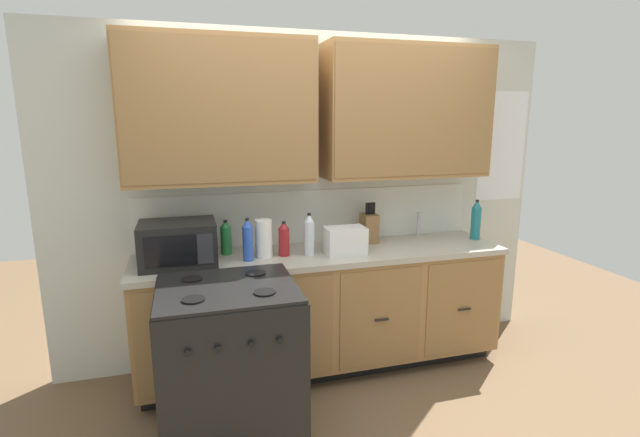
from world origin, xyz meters
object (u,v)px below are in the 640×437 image
(stove_range, at_px, (230,365))
(bottle_red, at_px, (284,239))
(microwave, at_px, (178,243))
(knife_block, at_px, (369,228))
(bottle_teal, at_px, (476,220))
(paper_towel_roll, at_px, (264,238))
(toaster, at_px, (345,241))
(bottle_green, at_px, (226,237))
(bottle_clear, at_px, (309,235))
(bottle_blue, at_px, (248,240))

(stove_range, relative_size, bottle_red, 3.93)
(microwave, distance_m, knife_block, 1.41)
(knife_block, bearing_deg, bottle_teal, -9.60)
(microwave, relative_size, paper_towel_roll, 1.85)
(toaster, height_order, bottle_green, bottle_green)
(microwave, distance_m, toaster, 1.12)
(toaster, bearing_deg, knife_block, 41.06)
(bottle_clear, distance_m, bottle_green, 0.58)
(bottle_red, bearing_deg, paper_towel_roll, 175.92)
(bottle_clear, xyz_separation_m, bottle_teal, (1.37, 0.06, 0.01))
(toaster, bearing_deg, bottle_green, 164.26)
(microwave, distance_m, bottle_green, 0.35)
(microwave, bearing_deg, bottle_blue, -5.55)
(bottle_clear, relative_size, bottle_teal, 0.95)
(knife_block, height_order, bottle_teal, bottle_teal)
(bottle_red, bearing_deg, stove_range, -126.02)
(knife_block, relative_size, paper_towel_roll, 1.19)
(stove_range, height_order, bottle_red, bottle_red)
(paper_towel_roll, relative_size, bottle_teal, 0.83)
(stove_range, xyz_separation_m, bottle_clear, (0.62, 0.58, 0.58))
(microwave, distance_m, paper_towel_roll, 0.56)
(stove_range, height_order, bottle_green, bottle_green)
(bottle_blue, xyz_separation_m, bottle_teal, (1.79, 0.07, 0.01))
(stove_range, relative_size, toaster, 3.39)
(paper_towel_roll, distance_m, bottle_red, 0.14)
(toaster, relative_size, bottle_red, 1.16)
(stove_range, distance_m, bottle_red, 0.94)
(bottle_clear, bearing_deg, microwave, 177.82)
(microwave, relative_size, bottle_teal, 1.53)
(stove_range, bearing_deg, paper_towel_roll, 63.79)
(toaster, height_order, knife_block, knife_block)
(stove_range, distance_m, paper_towel_roll, 0.89)
(knife_block, relative_size, bottle_red, 1.28)
(knife_block, xyz_separation_m, paper_towel_roll, (-0.84, -0.16, 0.01))
(toaster, bearing_deg, stove_range, -148.14)
(microwave, height_order, bottle_teal, bottle_teal)
(bottle_green, distance_m, bottle_blue, 0.23)
(paper_towel_roll, xyz_separation_m, bottle_green, (-0.24, 0.14, -0.01))
(microwave, height_order, bottle_clear, bottle_clear)
(bottle_red, relative_size, bottle_blue, 0.84)
(stove_range, xyz_separation_m, bottle_red, (0.45, 0.61, 0.55))
(toaster, relative_size, bottle_teal, 0.89)
(knife_block, xyz_separation_m, bottle_green, (-1.08, -0.02, 0.00))
(bottle_blue, bearing_deg, bottle_green, 122.75)
(paper_towel_roll, height_order, bottle_blue, bottle_blue)
(bottle_red, distance_m, bottle_clear, 0.18)
(knife_block, height_order, bottle_green, knife_block)
(bottle_green, bearing_deg, knife_block, 1.05)
(bottle_green, bearing_deg, bottle_red, -21.61)
(microwave, relative_size, bottle_blue, 1.66)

